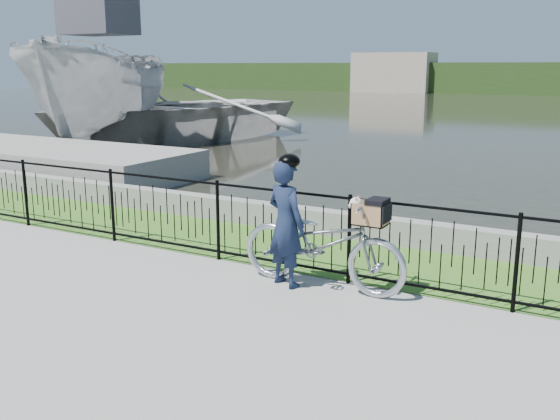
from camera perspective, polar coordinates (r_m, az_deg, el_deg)
The scene contains 11 objects.
ground at distance 7.21m, azimuth -6.32°, elevation -9.05°, with size 120.00×120.00×0.00m, color gray.
grass_strip at distance 9.32m, azimuth 2.99°, elevation -3.80°, with size 60.00×2.00×0.01m, color #3F6E22.
water at distance 38.70m, azimuth 23.54°, elevation 7.99°, with size 120.00×120.00×0.00m, color black.
quay_wall at distance 10.14m, azimuth 5.51°, elevation -1.29°, with size 60.00×0.30×0.40m, color gray.
fence at distance 8.31m, azimuth -0.02°, elevation -1.78°, with size 14.00×0.06×1.15m, color black, non-canonical shape.
far_building_left at distance 67.10m, azimuth 10.36°, elevation 12.26°, with size 8.00×4.00×4.00m, color #A59584.
dock at distance 17.84m, azimuth -22.58°, elevation 4.49°, with size 10.00×3.00×0.70m, color gray.
bicycle_rig at distance 7.70m, azimuth 3.99°, elevation -2.98°, with size 2.18×0.76×1.22m.
cyclist at distance 7.70m, azimuth 0.54°, elevation -1.04°, with size 0.68×0.55×1.67m.
boat_near at distance 21.92m, azimuth -15.91°, elevation 10.42°, with size 6.80×9.59×5.28m.
boat_far at distance 23.39m, azimuth -10.17°, elevation 8.81°, with size 9.67×11.69×2.10m.
Camera 1 is at (3.92, -5.41, 2.70)m, focal length 40.00 mm.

